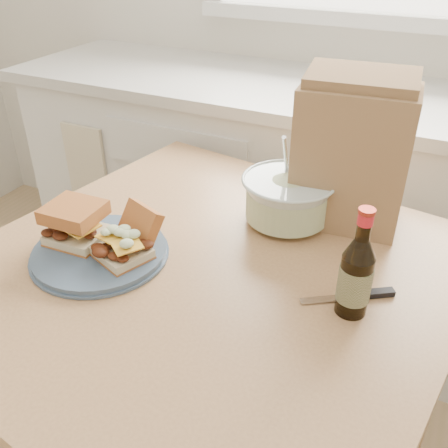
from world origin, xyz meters
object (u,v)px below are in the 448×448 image
at_px(coleslaw_bowl, 287,201).
at_px(paper_bag, 351,157).
at_px(plate, 100,252).
at_px(beer_bottle, 356,275).
at_px(dining_table, 207,310).

distance_m(coleslaw_bowl, paper_bag, 0.17).
bearing_deg(plate, paper_bag, 41.51).
distance_m(beer_bottle, paper_bag, 0.34).
distance_m(plate, coleslaw_bowl, 0.44).
relative_size(beer_bottle, paper_bag, 0.68).
bearing_deg(dining_table, beer_bottle, 8.31).
distance_m(plate, paper_bag, 0.59).
height_order(coleslaw_bowl, paper_bag, paper_bag).
relative_size(dining_table, beer_bottle, 5.15).
relative_size(dining_table, plate, 3.93).
xyz_separation_m(coleslaw_bowl, paper_bag, (0.12, 0.07, 0.10)).
xyz_separation_m(coleslaw_bowl, beer_bottle, (0.22, -0.25, 0.03)).
height_order(coleslaw_bowl, beer_bottle, same).
bearing_deg(paper_bag, beer_bottle, -78.73).
xyz_separation_m(dining_table, beer_bottle, (0.30, -0.01, 0.20)).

